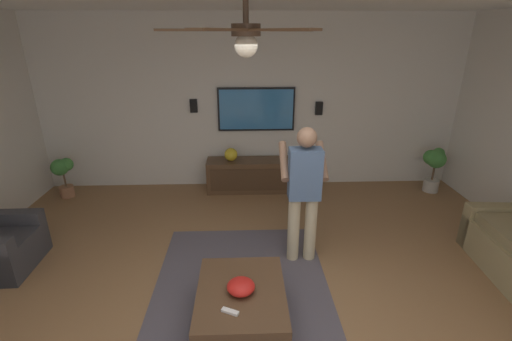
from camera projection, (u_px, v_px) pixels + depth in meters
The scene contains 15 objects.
ground_plane at pixel (261, 331), 3.27m from camera, with size 8.52×8.52×0.00m, color olive.
wall_back_tv at pixel (251, 104), 6.00m from camera, with size 0.10×7.30×2.89m, color silver.
area_rug at pixel (242, 309), 3.53m from camera, with size 2.98×1.88×0.01m, color #514C56.
coffee_table at pixel (241, 300), 3.24m from camera, with size 1.00×0.80×0.40m.
media_console at pixel (257, 175), 6.12m from camera, with size 0.45×1.70×0.55m.
tv at pixel (256, 109), 5.95m from camera, with size 0.05×1.29×0.73m.
person_standing at pixel (304, 188), 4.01m from camera, with size 0.53×0.53×1.64m.
potted_plant_tall at pixel (434, 162), 5.94m from camera, with size 0.36×0.37×0.77m.
potted_plant_short at pixel (63, 172), 5.75m from camera, with size 0.34×0.35×0.69m.
bowl at pixel (241, 287), 3.16m from camera, with size 0.25×0.25×0.11m, color red.
remote_white at pixel (230, 312), 2.94m from camera, with size 0.15×0.04×0.02m, color white.
vase_round at pixel (231, 154), 5.95m from camera, with size 0.22×0.22×0.22m, color gold.
wall_speaker_left at pixel (319, 108), 5.99m from camera, with size 0.06×0.12×0.22m, color black.
wall_speaker_right at pixel (194, 106), 5.90m from camera, with size 0.06×0.12×0.22m, color black.
ceiling_fan at pixel (246, 34), 2.39m from camera, with size 1.16×1.12×0.46m.
Camera 1 is at (-2.50, 0.14, 2.57)m, focal length 24.86 mm.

